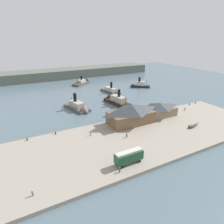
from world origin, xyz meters
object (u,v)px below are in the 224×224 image
object	(u,v)px
street_tram	(129,156)
ferry_approaching_west	(139,85)
mooring_post_center_west	(56,133)
ferry_moored_west	(116,101)
ferry_shed_west_terminal	(159,109)
pedestrian_walking_east	(120,170)
pedestrian_near_east_shed	(127,135)
mooring_post_east	(27,139)
pedestrian_at_waters_edge	(185,109)
ferry_moored_east	(83,82)
ferry_outer_harbor	(79,108)
mooring_post_center_east	(190,104)
mooring_post_west	(195,103)
ferry_shed_east_terminal	(131,114)
ferry_mid_harbor	(112,91)
pedestrian_near_west_shed	(91,134)
horse_cart	(194,125)
pedestrian_standing_center	(33,193)

from	to	relation	value
street_tram	ferry_approaching_west	distance (m)	99.78
mooring_post_center_west	ferry_moored_west	world-z (taller)	ferry_moored_west
ferry_shed_west_terminal	mooring_post_center_west	bearing A→B (deg)	175.42
pedestrian_walking_east	pedestrian_near_east_shed	xyz separation A→B (m)	(12.51, 16.31, 0.00)
mooring_post_east	pedestrian_at_waters_edge	bearing A→B (deg)	-3.73
ferry_shed_west_terminal	pedestrian_at_waters_edge	xyz separation A→B (m)	(16.80, -1.00, -2.57)
ferry_moored_east	ferry_outer_harbor	distance (m)	61.58
mooring_post_center_east	mooring_post_west	distance (m)	5.08
ferry_shed_east_terminal	ferry_mid_harbor	bearing A→B (deg)	71.20
pedestrian_at_waters_edge	mooring_post_west	bearing A→B (deg)	19.85
pedestrian_near_east_shed	mooring_post_center_east	distance (m)	53.25
street_tram	pedestrian_near_west_shed	bearing A→B (deg)	99.83
pedestrian_at_waters_edge	horse_cart	bearing A→B (deg)	-127.35
pedestrian_near_east_shed	mooring_post_west	size ratio (longest dim) A/B	1.90
mooring_post_east	ferry_moored_east	world-z (taller)	ferry_moored_east
pedestrian_near_west_shed	mooring_post_center_east	xyz separation A→B (m)	(62.80, 7.43, -0.26)
ferry_moored_east	ferry_approaching_west	world-z (taller)	ferry_approaching_west
mooring_post_center_east	ferry_moored_east	world-z (taller)	ferry_moored_east
mooring_post_east	street_tram	bearing A→B (deg)	-48.21
ferry_shed_east_terminal	ferry_shed_west_terminal	size ratio (longest dim) A/B	1.26
ferry_shed_east_terminal	street_tram	bearing A→B (deg)	-124.15
pedestrian_walking_east	ferry_moored_west	size ratio (longest dim) A/B	0.07
mooring_post_west	ferry_mid_harbor	size ratio (longest dim) A/B	0.04
pedestrian_walking_east	mooring_post_center_east	size ratio (longest dim) A/B	1.89
mooring_post_west	ferry_approaching_west	size ratio (longest dim) A/B	0.06
ferry_shed_east_terminal	mooring_post_center_west	bearing A→B (deg)	171.75
pedestrian_walking_east	mooring_post_center_west	bearing A→B (deg)	109.53
ferry_shed_west_terminal	pedestrian_walking_east	bearing A→B (deg)	-143.78
pedestrian_near_east_shed	mooring_post_west	distance (m)	58.19
street_tram	mooring_post_west	size ratio (longest dim) A/B	9.98
ferry_shed_west_terminal	pedestrian_at_waters_edge	size ratio (longest dim) A/B	10.15
mooring_post_center_east	pedestrian_walking_east	bearing A→B (deg)	-153.66
horse_cart	mooring_post_center_west	distance (m)	57.35
ferry_shed_west_terminal	mooring_post_center_west	world-z (taller)	ferry_shed_west_terminal
pedestrian_near_west_shed	pedestrian_at_waters_edge	bearing A→B (deg)	2.73
street_tram	ferry_moored_east	world-z (taller)	ferry_moored_east
mooring_post_center_east	ferry_approaching_west	bearing A→B (deg)	89.19
mooring_post_center_west	ferry_shed_west_terminal	bearing A→B (deg)	-4.58
pedestrian_standing_center	ferry_shed_east_terminal	bearing A→B (deg)	29.09
ferry_shed_west_terminal	mooring_post_center_east	xyz separation A→B (m)	(25.88, 3.88, -2.85)
pedestrian_at_waters_edge	pedestrian_standing_center	xyz separation A→B (m)	(-77.50, -24.32, -0.01)
pedestrian_near_west_shed	mooring_post_center_west	distance (m)	14.08
mooring_post_east	ferry_moored_west	distance (m)	56.81
pedestrian_near_east_shed	ferry_mid_harbor	distance (m)	65.37
ferry_shed_east_terminal	ferry_moored_east	xyz separation A→B (m)	(8.02, 85.82, -4.22)
pedestrian_at_waters_edge	mooring_post_center_east	size ratio (longest dim) A/B	1.77
pedestrian_walking_east	ferry_shed_west_terminal	bearing A→B (deg)	36.22
pedestrian_standing_center	ferry_approaching_west	world-z (taller)	ferry_approaching_west
ferry_shed_west_terminal	mooring_post_west	xyz separation A→B (m)	(30.95, 4.11, -2.85)
mooring_post_west	mooring_post_center_east	bearing A→B (deg)	-177.35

